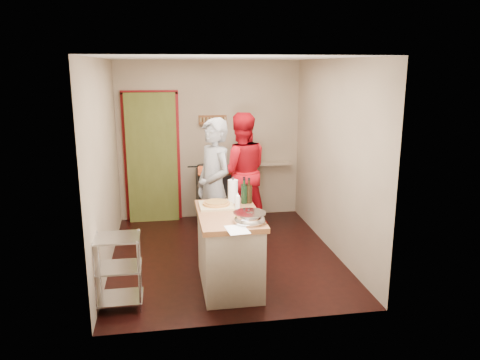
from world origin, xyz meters
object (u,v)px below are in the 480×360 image
object	(u,v)px
person_stripe	(214,188)
person_red	(241,172)
island	(229,247)
stove	(216,195)
wire_shelving	(118,268)

from	to	relation	value
person_stripe	person_red	bearing A→B (deg)	128.46
island	person_red	xyz separation A→B (m)	(0.46, 1.95, 0.44)
stove	person_stripe	distance (m)	1.44
wire_shelving	person_stripe	size ratio (longest dim) A/B	0.43
stove	island	bearing A→B (deg)	-92.51
stove	person_stripe	world-z (taller)	person_stripe
island	person_stripe	world-z (taller)	person_stripe
wire_shelving	island	size ratio (longest dim) A/B	0.61
wire_shelving	person_stripe	xyz separation A→B (m)	(1.16, 1.27, 0.49)
island	person_stripe	distance (m)	1.07
person_red	island	bearing A→B (deg)	77.03
person_red	stove	bearing A→B (deg)	-45.46
stove	wire_shelving	world-z (taller)	stove
wire_shelving	island	bearing A→B (deg)	14.36
wire_shelving	stove	bearing A→B (deg)	63.15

